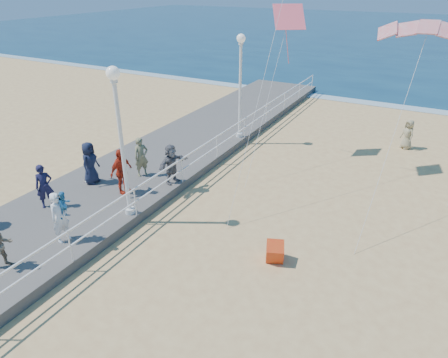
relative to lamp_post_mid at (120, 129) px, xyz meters
The scene contains 19 objects.
ground 6.48m from the lamp_post_mid, ahead, with size 160.00×160.00×0.00m, color #E1B976.
ocean 65.32m from the lamp_post_mid, 85.29° to the left, with size 160.00×90.00×0.05m, color #0C2F4A.
surf_line 21.50m from the lamp_post_mid, 75.37° to the left, with size 160.00×1.20×0.04m, color silver.
boardwalk 4.07m from the lamp_post_mid, behind, with size 5.00×44.00×0.40m, color #66625C.
railing 2.43m from the lamp_post_mid, ahead, with size 0.05×42.00×0.55m.
lamp_post_mid is the anchor object (origin of this frame).
lamp_post_far 9.00m from the lamp_post_mid, 90.00° to the left, with size 0.44×0.44×5.32m.
woman_holding_toddler 3.44m from the lamp_post_mid, 108.74° to the right, with size 0.64×0.42×1.74m, color white.
toddler_held 3.01m from the lamp_post_mid, 106.38° to the right, with size 0.45×0.35×0.92m, color #348AC4.
spectator_0 4.04m from the lamp_post_mid, 160.35° to the right, with size 0.62×0.41×1.70m, color #1B1A3A.
spectator_1 5.03m from the lamp_post_mid, 106.83° to the right, with size 0.72×0.56×1.47m, color #7E6D57.
spectator_3 2.86m from the lamp_post_mid, 138.81° to the left, with size 1.10×0.46×1.87m, color red.
spectator_4 4.01m from the lamp_post_mid, 158.82° to the left, with size 0.88×0.57×1.80m, color #181F36.
spectator_5 3.70m from the lamp_post_mid, 91.28° to the left, with size 1.57×0.50×1.69m, color #5B5B61.
spectator_6 3.97m from the lamp_post_mid, 120.25° to the left, with size 0.63×0.41×1.73m, color #7B7A55.
beach_walker_c 15.24m from the lamp_post_mid, 57.24° to the left, with size 0.77×0.50×1.58m, color #998E6A.
box_kite 6.50m from the lamp_post_mid, ahead, with size 0.55×0.55×0.60m, color red.
kite_parafoil 11.12m from the lamp_post_mid, 39.64° to the left, with size 3.40×0.90×0.30m, color red, non-canonical shape.
kite_diamond_pink 9.72m from the lamp_post_mid, 74.95° to the left, with size 1.38×1.38×0.02m, color #FF5D70.
Camera 1 is at (3.68, -9.38, 8.15)m, focal length 32.00 mm.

